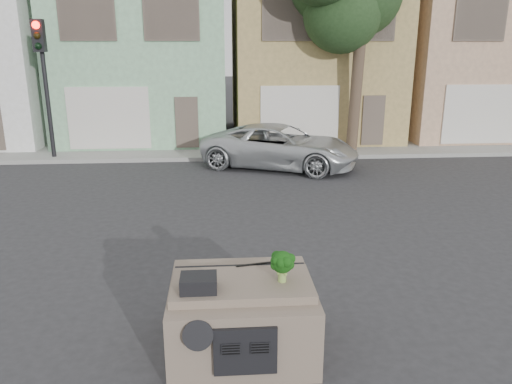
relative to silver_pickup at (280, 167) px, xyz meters
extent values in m
plane|color=#303033|center=(-1.86, -7.86, 0.00)|extent=(120.00, 120.00, 0.00)
cube|color=gray|center=(-1.86, 2.64, 0.07)|extent=(40.00, 3.00, 0.15)
cube|color=#89BD92|center=(-5.36, 6.64, 3.77)|extent=(7.20, 8.20, 7.55)
cube|color=tan|center=(2.14, 6.64, 3.77)|extent=(7.20, 8.20, 7.55)
cube|color=tan|center=(9.64, 6.64, 3.77)|extent=(7.20, 8.20, 7.55)
imported|color=silver|center=(0.00, 0.00, 0.00)|extent=(6.00, 4.43, 1.51)
cube|color=black|center=(-8.36, 1.64, 2.55)|extent=(0.40, 0.40, 5.10)
cube|color=#213B1C|center=(3.14, 1.94, 4.25)|extent=(4.40, 4.00, 8.50)
cube|color=#766656|center=(-1.86, -10.86, 0.56)|extent=(2.00, 1.80, 1.12)
cube|color=black|center=(-2.44, -11.21, 1.22)|extent=(0.48, 0.38, 0.20)
cube|color=black|center=(-1.58, -10.48, 1.13)|extent=(0.69, 0.15, 0.02)
cube|color=#0F360B|center=(-1.32, -11.04, 1.34)|extent=(0.45, 0.45, 0.45)
camera|label=1|loc=(-2.13, -17.17, 4.23)|focal=35.00mm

